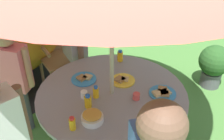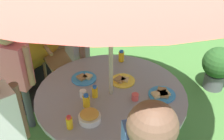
# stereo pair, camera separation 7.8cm
# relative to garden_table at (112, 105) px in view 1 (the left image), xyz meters

# --- Properties ---
(garden_table) EXTENTS (1.35, 1.35, 0.69)m
(garden_table) POSITION_rel_garden_table_xyz_m (0.00, 0.00, 0.00)
(garden_table) COLOR tan
(garden_table) RESTS_ON ground_plane
(wooden_chair) EXTENTS (0.63, 0.61, 1.06)m
(wooden_chair) POSITION_rel_garden_table_xyz_m (-0.45, 1.19, 0.03)
(wooden_chair) COLOR #93704C
(wooden_chair) RESTS_ON ground_plane
(potted_plant) EXTENTS (0.40, 0.40, 0.59)m
(potted_plant) POSITION_rel_garden_table_xyz_m (1.50, 0.78, -0.21)
(potted_plant) COLOR #595960
(potted_plant) RESTS_ON ground_plane
(child_in_grey_shirt) EXTENTS (0.28, 0.43, 1.31)m
(child_in_grey_shirt) POSITION_rel_garden_table_xyz_m (-0.26, 0.87, 0.29)
(child_in_grey_shirt) COLOR brown
(child_in_grey_shirt) RESTS_ON ground_plane
(child_in_pink_shirt) EXTENTS (0.38, 0.30, 1.23)m
(child_in_pink_shirt) POSITION_rel_garden_table_xyz_m (-0.89, 0.46, 0.24)
(child_in_pink_shirt) COLOR #3F3F47
(child_in_pink_shirt) RESTS_ON ground_plane
(snack_bowl) EXTENTS (0.18, 0.18, 0.09)m
(snack_bowl) POSITION_rel_garden_table_xyz_m (-0.22, -0.32, 0.19)
(snack_bowl) COLOR white
(snack_bowl) RESTS_ON garden_table
(plate_far_right) EXTENTS (0.24, 0.24, 0.03)m
(plate_far_right) POSITION_rel_garden_table_xyz_m (-0.22, 0.25, 0.16)
(plate_far_right) COLOR #338CD8
(plate_far_right) RESTS_ON garden_table
(plate_front_edge) EXTENTS (0.23, 0.23, 0.03)m
(plate_front_edge) POSITION_rel_garden_table_xyz_m (0.13, 0.16, 0.16)
(plate_front_edge) COLOR yellow
(plate_front_edge) RESTS_ON garden_table
(plate_center_back) EXTENTS (0.24, 0.24, 0.03)m
(plate_center_back) POSITION_rel_garden_table_xyz_m (0.44, -0.10, 0.16)
(plate_center_back) COLOR #338CD8
(plate_center_back) RESTS_ON garden_table
(juice_bottle_near_left) EXTENTS (0.06, 0.06, 0.12)m
(juice_bottle_near_left) POSITION_rel_garden_table_xyz_m (0.19, 0.52, 0.21)
(juice_bottle_near_left) COLOR yellow
(juice_bottle_near_left) RESTS_ON garden_table
(juice_bottle_near_right) EXTENTS (0.05, 0.05, 0.12)m
(juice_bottle_near_right) POSITION_rel_garden_table_xyz_m (-0.15, -0.03, 0.20)
(juice_bottle_near_right) COLOR yellow
(juice_bottle_near_right) RESTS_ON garden_table
(juice_bottle_far_left) EXTENTS (0.06, 0.06, 0.12)m
(juice_bottle_far_left) POSITION_rel_garden_table_xyz_m (-0.23, -0.14, 0.21)
(juice_bottle_far_left) COLOR yellow
(juice_bottle_far_left) RESTS_ON garden_table
(juice_bottle_center_front) EXTENTS (0.05, 0.05, 0.12)m
(juice_bottle_center_front) POSITION_rel_garden_table_xyz_m (-0.37, -0.37, 0.20)
(juice_bottle_center_front) COLOR yellow
(juice_bottle_center_front) RESTS_ON garden_table
(cup_near) EXTENTS (0.06, 0.06, 0.06)m
(cup_near) POSITION_rel_garden_table_xyz_m (0.19, -0.12, 0.18)
(cup_near) COLOR #E04C47
(cup_near) RESTS_ON garden_table
(cup_far) EXTENTS (0.06, 0.06, 0.07)m
(cup_far) POSITION_rel_garden_table_xyz_m (-0.25, -0.02, 0.18)
(cup_far) COLOR white
(cup_far) RESTS_ON garden_table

